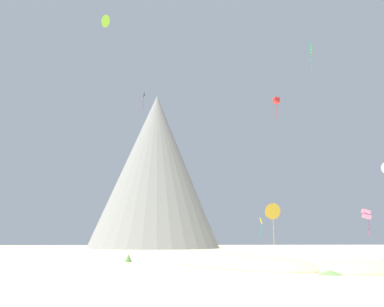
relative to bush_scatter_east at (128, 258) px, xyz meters
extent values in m
plane|color=beige|center=(13.33, -19.72, -0.53)|extent=(400.00, 400.00, 0.00)
ellipsoid|color=#C6B284|center=(13.37, -9.82, -0.53)|extent=(19.58, 23.96, 2.74)
ellipsoid|color=#C6B284|center=(23.62, -16.15, -0.53)|extent=(15.25, 16.10, 2.10)
cone|color=#568442|center=(0.00, 0.00, 0.00)|extent=(1.18, 1.18, 1.06)
cone|color=#568442|center=(18.56, 4.04, -0.13)|extent=(1.72, 1.72, 0.80)
cone|color=#668C4C|center=(18.68, -20.87, -0.33)|extent=(3.01, 3.01, 0.40)
cone|color=gray|center=(3.87, 89.21, 29.77)|extent=(67.98, 67.98, 60.60)
cone|color=gray|center=(13.15, 87.32, 17.32)|extent=(35.68, 35.68, 35.70)
cone|color=black|center=(0.88, 18.32, 31.42)|extent=(0.45, 1.38, 1.38)
cylinder|color=red|center=(0.74, 18.32, 29.47)|extent=(0.18, 0.14, 2.54)
cube|color=yellow|center=(29.74, 36.43, 7.01)|extent=(0.53, 1.08, 1.57)
cylinder|color=teal|center=(29.50, 36.43, 4.53)|extent=(0.52, 0.30, 3.42)
cone|color=#8CD133|center=(-4.94, 0.24, 36.29)|extent=(1.94, 1.89, 1.96)
cube|color=pink|center=(36.34, 1.85, 6.02)|extent=(1.83, 1.78, 0.96)
cube|color=pink|center=(36.34, 1.85, 6.74)|extent=(1.83, 1.78, 0.96)
cylinder|color=#D1339E|center=(36.57, 1.85, 4.42)|extent=(0.39, 0.23, 2.63)
cone|color=green|center=(30.08, 2.79, 35.10)|extent=(0.75, 1.82, 1.85)
cylinder|color=green|center=(29.84, 2.79, 32.61)|extent=(0.13, 0.25, 3.12)
cone|color=gold|center=(22.02, 4.06, 6.87)|extent=(2.60, 0.90, 2.55)
cylinder|color=gold|center=(22.04, 4.06, 3.63)|extent=(0.13, 0.49, 3.91)
cube|color=red|center=(26.10, 10.80, 28.05)|extent=(1.22, 1.18, 0.58)
cube|color=red|center=(26.10, 10.80, 28.62)|extent=(1.22, 1.18, 0.58)
cylinder|color=red|center=(25.99, 10.80, 25.89)|extent=(0.62, 0.12, 3.85)
camera|label=1|loc=(3.11, -52.93, 2.41)|focal=34.42mm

